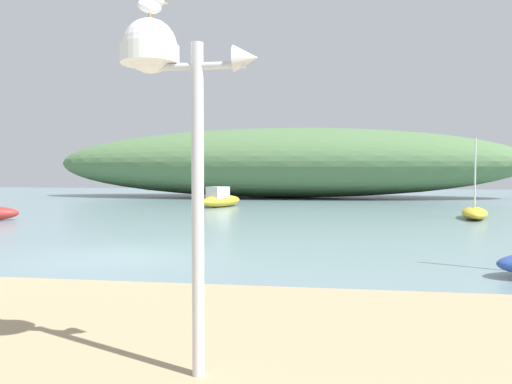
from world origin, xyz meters
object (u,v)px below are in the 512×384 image
object	(u,v)px
mast_structure	(164,78)
seagull_on_radar	(151,5)
motorboat_east_reach	(221,199)
sailboat_outer_mooring	(474,213)

from	to	relation	value
mast_structure	seagull_on_radar	bearing A→B (deg)	175.03
mast_structure	motorboat_east_reach	size ratio (longest dim) A/B	0.85
motorboat_east_reach	sailboat_outer_mooring	distance (m)	15.38
seagull_on_radar	motorboat_east_reach	world-z (taller)	seagull_on_radar
motorboat_east_reach	sailboat_outer_mooring	bearing A→B (deg)	-24.07
mast_structure	sailboat_outer_mooring	distance (m)	22.09
mast_structure	seagull_on_radar	distance (m)	0.71
seagull_on_radar	sailboat_outer_mooring	xyz separation A→B (m)	(8.75, 20.14, -3.49)
seagull_on_radar	motorboat_east_reach	xyz separation A→B (m)	(-5.30, 26.42, -3.27)
seagull_on_radar	motorboat_east_reach	bearing A→B (deg)	101.34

